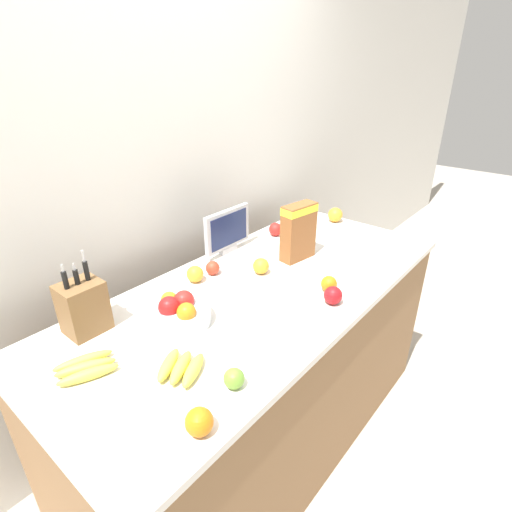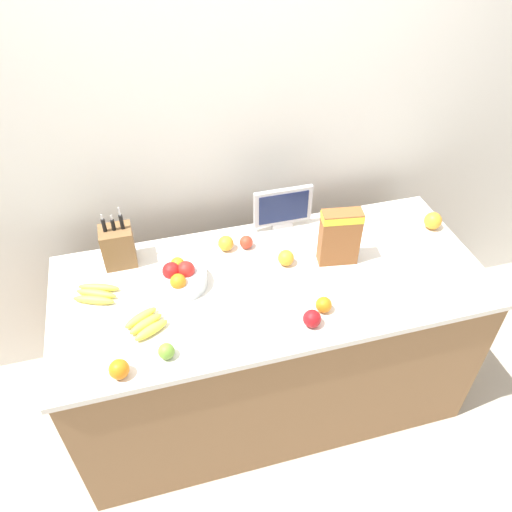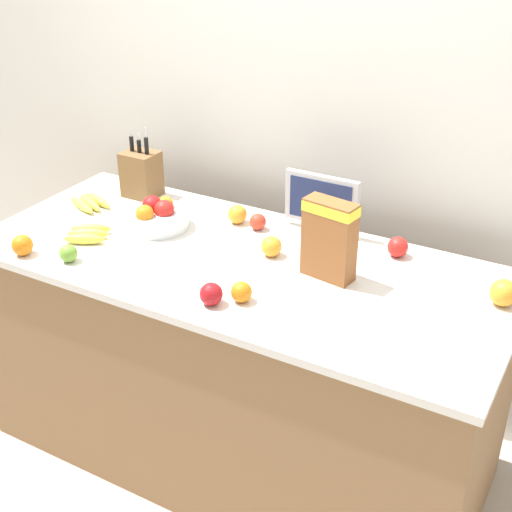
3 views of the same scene
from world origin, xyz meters
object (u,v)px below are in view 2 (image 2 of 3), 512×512
at_px(apple_rightmost, 166,351).
at_px(orange_front_left, 286,258).
at_px(banana_bunch_right, 146,324).
at_px(cereal_box, 340,235).
at_px(banana_bunch_left, 96,294).
at_px(fruit_bowl, 180,277).
at_px(apple_middle, 312,319).
at_px(small_monitor, 283,208).
at_px(orange_front_center, 119,369).
at_px(orange_by_cereal, 226,243).
at_px(orange_near_bowl, 324,305).
at_px(orange_mid_right, 433,221).
at_px(apple_near_bananas, 246,242).
at_px(apple_by_knife_block, 347,217).
at_px(knife_block, 118,246).

bearing_deg(apple_rightmost, orange_front_left, 32.79).
bearing_deg(orange_front_left, banana_bunch_right, -161.81).
distance_m(cereal_box, banana_bunch_left, 1.13).
height_order(fruit_bowl, banana_bunch_left, fruit_bowl).
bearing_deg(apple_middle, small_monitor, 83.10).
relative_size(orange_front_center, orange_by_cereal, 1.02).
height_order(banana_bunch_left, orange_front_left, orange_front_left).
distance_m(small_monitor, cereal_box, 0.36).
xyz_separation_m(banana_bunch_left, orange_front_center, (0.08, -0.45, 0.02)).
relative_size(fruit_bowl, banana_bunch_right, 1.25).
distance_m(orange_near_bowl, orange_mid_right, 0.85).
xyz_separation_m(cereal_box, banana_bunch_left, (-1.12, 0.05, -0.14)).
distance_m(small_monitor, orange_mid_right, 0.78).
height_order(apple_middle, apple_rightmost, apple_middle).
xyz_separation_m(fruit_bowl, banana_bunch_left, (-0.37, 0.02, -0.03)).
distance_m(banana_bunch_right, orange_front_center, 0.25).
height_order(banana_bunch_right, apple_near_bananas, apple_near_bananas).
relative_size(fruit_bowl, orange_by_cereal, 3.14).
distance_m(apple_near_bananas, apple_rightmost, 0.73).
bearing_deg(fruit_bowl, banana_bunch_right, -129.37).
bearing_deg(orange_front_center, banana_bunch_right, 61.08).
distance_m(cereal_box, orange_near_bowl, 0.36).
bearing_deg(banana_bunch_left, apple_near_bananas, 12.14).
bearing_deg(apple_rightmost, orange_mid_right, 18.11).
height_order(small_monitor, orange_mid_right, small_monitor).
bearing_deg(apple_by_knife_block, orange_mid_right, -20.32).
height_order(small_monitor, cereal_box, cereal_box).
height_order(apple_near_bananas, orange_front_left, orange_front_left).
bearing_deg(orange_mid_right, orange_front_left, -175.05).
relative_size(banana_bunch_right, apple_rightmost, 2.94).
bearing_deg(banana_bunch_right, orange_mid_right, 11.13).
relative_size(cereal_box, orange_near_bowl, 4.06).
bearing_deg(orange_by_cereal, fruit_bowl, -143.43).
distance_m(banana_bunch_right, apple_near_bananas, 0.66).
bearing_deg(apple_middle, banana_bunch_left, 154.94).
relative_size(cereal_box, apple_near_bananas, 4.33).
relative_size(banana_bunch_right, orange_near_bowl, 2.75).
relative_size(cereal_box, orange_front_left, 3.72).
relative_size(cereal_box, apple_middle, 3.72).
relative_size(fruit_bowl, apple_middle, 3.14).
height_order(small_monitor, orange_front_center, small_monitor).
bearing_deg(orange_near_bowl, banana_bunch_left, 160.12).
distance_m(apple_middle, apple_by_knife_block, 0.74).
xyz_separation_m(knife_block, small_monitor, (0.82, 0.06, 0.02)).
bearing_deg(orange_front_left, apple_middle, -91.70).
relative_size(apple_near_bananas, apple_rightmost, 1.00).
height_order(knife_block, orange_front_left, knife_block).
relative_size(fruit_bowl, orange_mid_right, 2.68).
distance_m(fruit_bowl, orange_front_center, 0.52).
distance_m(fruit_bowl, orange_by_cereal, 0.32).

